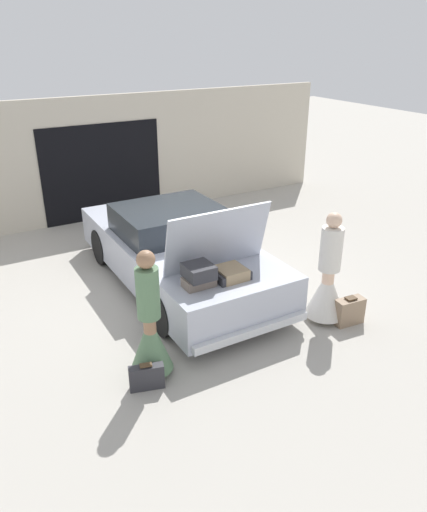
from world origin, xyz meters
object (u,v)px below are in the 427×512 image
person_left (150,332)px  suitcase_beside_left_person (147,377)px  person_right (328,283)px  suitcase_beside_right_person (349,311)px  car (177,251)px

person_left → suitcase_beside_left_person: bearing=-24.5°
person_left → person_right: bearing=99.7°
person_right → suitcase_beside_left_person: (-3.04, -0.17, -0.46)m
suitcase_beside_left_person → suitcase_beside_right_person: size_ratio=0.97×
person_right → suitcase_beside_right_person: person_right is taller
car → person_left: 2.59m
person_right → suitcase_beside_left_person: person_right is taller
car → person_left: size_ratio=2.70×
suitcase_beside_right_person → person_right: bearing=128.0°
suitcase_beside_right_person → car: bearing=123.1°
person_left → person_right: (2.86, -0.08, -0.01)m
car → suitcase_beside_right_person: bearing=-56.9°
person_left → suitcase_beside_right_person: 3.13m
suitcase_beside_left_person → person_right: bearing=3.2°
suitcase_beside_left_person → suitcase_beside_right_person: bearing=-2.1°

